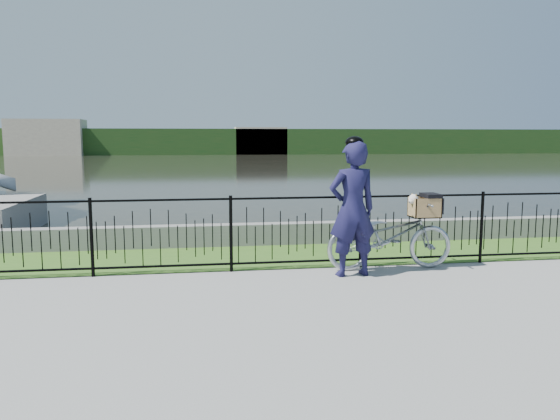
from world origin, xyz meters
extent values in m
plane|color=gray|center=(0.00, 0.00, 0.00)|extent=(120.00, 120.00, 0.00)
cube|color=#3A621E|center=(0.00, 2.60, 0.00)|extent=(60.00, 2.00, 0.01)
plane|color=#28271E|center=(0.00, 33.00, 0.00)|extent=(120.00, 120.00, 0.00)
cube|color=slate|center=(0.00, 3.60, 0.20)|extent=(60.00, 0.30, 0.40)
cube|color=#234219|center=(0.00, 60.00, 1.50)|extent=(120.00, 6.00, 3.00)
cube|color=#B9AC95|center=(-18.00, 58.00, 2.00)|extent=(8.00, 4.00, 4.00)
cube|color=#B9AC95|center=(6.00, 58.50, 1.60)|extent=(6.00, 3.00, 3.20)
imported|color=#A4AAB0|center=(1.40, 1.40, 0.51)|extent=(1.95, 0.68, 1.03)
cube|color=black|center=(1.94, 1.40, 0.79)|extent=(0.38, 0.18, 0.02)
cube|color=olive|center=(1.94, 1.40, 0.80)|extent=(0.42, 0.34, 0.01)
cube|color=olive|center=(1.94, 1.56, 0.94)|extent=(0.42, 0.02, 0.30)
cube|color=olive|center=(1.94, 1.24, 0.94)|extent=(0.42, 0.02, 0.30)
cube|color=olive|center=(2.14, 1.40, 0.94)|extent=(0.01, 0.34, 0.30)
cube|color=olive|center=(1.74, 1.40, 0.94)|extent=(0.02, 0.34, 0.30)
cube|color=black|center=(2.03, 1.40, 1.12)|extent=(0.23, 0.35, 0.06)
cube|color=black|center=(2.16, 1.40, 0.97)|extent=(0.02, 0.35, 0.24)
ellipsoid|color=silver|center=(1.92, 1.40, 0.92)|extent=(0.31, 0.22, 0.20)
sphere|color=silver|center=(1.75, 1.38, 1.07)|extent=(0.15, 0.15, 0.15)
sphere|color=silver|center=(1.70, 1.36, 1.04)|extent=(0.07, 0.07, 0.07)
sphere|color=black|center=(1.68, 1.35, 1.04)|extent=(0.02, 0.02, 0.02)
cone|color=olive|center=(1.75, 1.44, 1.13)|extent=(0.06, 0.08, 0.08)
cone|color=olive|center=(1.77, 1.34, 1.13)|extent=(0.06, 0.08, 0.08)
imported|color=#17153B|center=(0.72, 1.11, 0.98)|extent=(0.77, 0.56, 1.95)
ellipsoid|color=black|center=(0.72, 1.11, 1.93)|extent=(0.26, 0.29, 0.18)
camera|label=1|loc=(-1.48, -6.42, 2.00)|focal=35.00mm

